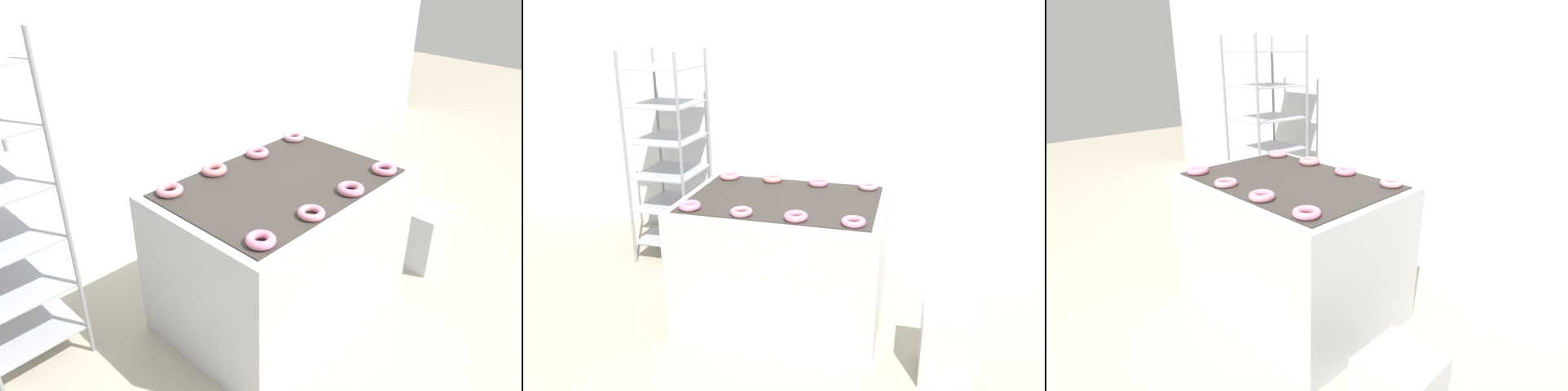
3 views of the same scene
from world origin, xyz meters
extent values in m
plane|color=#B2A893|center=(0.00, 0.00, 0.00)|extent=(14.00, 14.00, 0.00)
cube|color=silver|center=(0.00, 2.12, 1.40)|extent=(8.00, 0.05, 2.80)
cube|color=#B7BABF|center=(0.00, 0.72, 0.44)|extent=(1.31, 0.93, 0.89)
cube|color=#38332D|center=(0.00, 0.72, 0.89)|extent=(1.21, 0.82, 0.01)
cube|color=#262628|center=(0.36, 0.29, 0.62)|extent=(0.12, 0.07, 0.10)
cylinder|color=gray|center=(-1.46, 1.24, 0.89)|extent=(0.02, 0.02, 1.77)
cylinder|color=gray|center=(-0.98, 1.24, 0.89)|extent=(0.02, 0.02, 1.77)
cylinder|color=gray|center=(-1.46, 1.82, 0.89)|extent=(0.02, 0.02, 1.77)
cylinder|color=gray|center=(-0.98, 1.82, 0.89)|extent=(0.02, 0.02, 1.77)
cube|color=#A8AAB2|center=(-1.22, 1.53, 0.18)|extent=(0.49, 0.57, 0.01)
cube|color=#A8AAB2|center=(-1.22, 1.53, 0.47)|extent=(0.49, 0.57, 0.01)
cube|color=#A8AAB2|center=(-1.22, 1.53, 0.76)|extent=(0.49, 0.57, 0.01)
cube|color=#A8AAB2|center=(-1.22, 1.53, 1.05)|extent=(0.49, 0.57, 0.01)
cube|color=#A8AAB2|center=(-1.22, 1.53, 1.34)|extent=(0.49, 0.57, 0.01)
cube|color=#A8AAB2|center=(-1.22, 1.53, 1.63)|extent=(0.49, 0.57, 0.01)
torus|color=pink|center=(-0.51, 0.38, 0.91)|extent=(0.14, 0.14, 0.04)
torus|color=pink|center=(-0.17, 0.37, 0.91)|extent=(0.13, 0.13, 0.04)
torus|color=pink|center=(0.16, 0.37, 0.91)|extent=(0.14, 0.14, 0.04)
torus|color=pink|center=(0.49, 0.38, 0.91)|extent=(0.14, 0.14, 0.04)
torus|color=pink|center=(-0.50, 1.04, 0.91)|extent=(0.14, 0.14, 0.04)
torus|color=pink|center=(-0.17, 1.06, 0.91)|extent=(0.14, 0.14, 0.04)
torus|color=pink|center=(0.16, 1.05, 0.91)|extent=(0.14, 0.14, 0.04)
torus|color=#D1909E|center=(0.51, 1.05, 0.91)|extent=(0.13, 0.13, 0.04)
camera|label=1|loc=(-1.84, -0.89, 2.14)|focal=35.00mm
camera|label=2|loc=(0.79, -2.29, 1.98)|focal=35.00mm
camera|label=3|loc=(1.77, -0.86, 1.63)|focal=28.00mm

